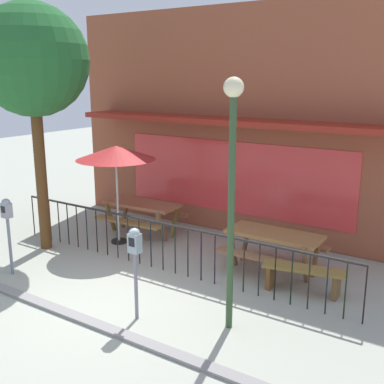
{
  "coord_description": "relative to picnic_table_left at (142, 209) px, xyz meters",
  "views": [
    {
      "loc": [
        5.19,
        -5.29,
        3.69
      ],
      "look_at": [
        0.41,
        2.03,
        1.54
      ],
      "focal_mm": 44.54,
      "sensor_mm": 36.0,
      "label": 1
    }
  ],
  "objects": [
    {
      "name": "ground",
      "position": [
        1.71,
        -3.11,
        -0.61
      ],
      "size": [
        40.0,
        40.0,
        0.0
      ],
      "primitive_type": "plane",
      "color": "#9EA192"
    },
    {
      "name": "pub_storefront",
      "position": [
        1.71,
        1.5,
        1.98
      ],
      "size": [
        9.0,
        1.4,
        5.22
      ],
      "color": "brown",
      "rests_on": "ground"
    },
    {
      "name": "patio_fence_front",
      "position": [
        1.71,
        -1.49,
        0.05
      ],
      "size": [
        7.58,
        0.04,
        0.97
      ],
      "color": "black",
      "rests_on": "ground"
    },
    {
      "name": "picnic_table_left",
      "position": [
        0.0,
        0.0,
        0.0
      ],
      "size": [
        1.85,
        1.43,
        0.79
      ],
      "color": "#955B3B",
      "rests_on": "ground"
    },
    {
      "name": "picnic_table_right",
      "position": [
        3.51,
        -0.34,
        0.0
      ],
      "size": [
        1.81,
        1.37,
        0.79
      ],
      "color": "olive",
      "rests_on": "ground"
    },
    {
      "name": "patio_umbrella",
      "position": [
        -0.07,
        -0.76,
        1.43
      ],
      "size": [
        1.74,
        1.74,
        2.21
      ],
      "color": "black",
      "rests_on": "ground"
    },
    {
      "name": "patio_bench",
      "position": [
        4.34,
        -0.96,
        -0.26
      ],
      "size": [
        1.44,
        0.59,
        0.48
      ],
      "color": "olive",
      "rests_on": "ground"
    },
    {
      "name": "parking_meter_near",
      "position": [
        2.5,
        -3.24,
        0.53
      ],
      "size": [
        0.18,
        0.17,
        1.48
      ],
      "color": "slate",
      "rests_on": "ground"
    },
    {
      "name": "parking_meter_far",
      "position": [
        -0.58,
        -3.21,
        0.54
      ],
      "size": [
        0.18,
        0.17,
        1.49
      ],
      "color": "slate",
      "rests_on": "ground"
    },
    {
      "name": "street_tree",
      "position": [
        -1.19,
        -1.89,
        3.34
      ],
      "size": [
        2.27,
        2.27,
        5.12
      ],
      "color": "#57361A",
      "rests_on": "ground"
    },
    {
      "name": "street_lamp",
      "position": [
        3.82,
        -2.67,
        1.81
      ],
      "size": [
        0.28,
        0.28,
        3.67
      ],
      "color": "#2D4628",
      "rests_on": "ground"
    },
    {
      "name": "curb_edge",
      "position": [
        1.71,
        -3.75,
        -0.61
      ],
      "size": [
        12.6,
        0.2,
        0.11
      ],
      "primitive_type": "cube",
      "color": "gray",
      "rests_on": "ground"
    }
  ]
}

